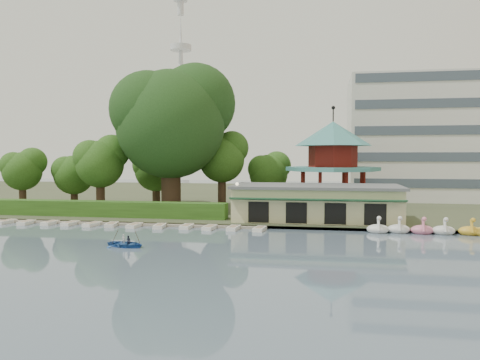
% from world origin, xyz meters
% --- Properties ---
extents(ground_plane, '(220.00, 220.00, 0.00)m').
position_xyz_m(ground_plane, '(0.00, 0.00, 0.00)').
color(ground_plane, slate).
rests_on(ground_plane, ground).
extents(shore, '(220.00, 70.00, 0.40)m').
position_xyz_m(shore, '(0.00, 52.00, 0.20)').
color(shore, '#424930').
rests_on(shore, ground).
extents(embankment, '(220.00, 0.60, 0.30)m').
position_xyz_m(embankment, '(0.00, 17.30, 0.15)').
color(embankment, gray).
rests_on(embankment, ground).
extents(dock, '(34.00, 1.60, 0.24)m').
position_xyz_m(dock, '(-12.00, 17.20, 0.12)').
color(dock, gray).
rests_on(dock, ground).
extents(boathouse, '(18.60, 9.39, 3.90)m').
position_xyz_m(boathouse, '(10.00, 21.97, 2.37)').
color(boathouse, beige).
rests_on(boathouse, shore).
extents(pavilion, '(12.40, 12.40, 13.50)m').
position_xyz_m(pavilion, '(12.00, 32.00, 7.48)').
color(pavilion, beige).
rests_on(pavilion, shore).
extents(office_building, '(38.00, 18.00, 20.00)m').
position_xyz_m(office_building, '(32.67, 49.00, 9.73)').
color(office_building, silver).
rests_on(office_building, shore).
extents(broadcast_tower, '(8.00, 8.00, 96.00)m').
position_xyz_m(broadcast_tower, '(-42.00, 140.00, 33.98)').
color(broadcast_tower, silver).
rests_on(broadcast_tower, ground).
extents(hedge, '(30.00, 2.00, 1.80)m').
position_xyz_m(hedge, '(-15.00, 20.50, 1.30)').
color(hedge, '#305B1B').
rests_on(hedge, shore).
extents(lamp_post, '(0.36, 0.36, 4.28)m').
position_xyz_m(lamp_post, '(1.50, 19.00, 3.34)').
color(lamp_post, black).
rests_on(lamp_post, shore).
extents(big_tree, '(15.65, 14.58, 19.55)m').
position_xyz_m(big_tree, '(-8.81, 28.23, 12.66)').
color(big_tree, '#3A281C').
rests_on(big_tree, shore).
extents(small_trees, '(38.95, 16.45, 10.63)m').
position_xyz_m(small_trees, '(-13.41, 31.49, 6.26)').
color(small_trees, '#3A281C').
rests_on(small_trees, shore).
extents(swan_boats, '(14.87, 2.08, 1.92)m').
position_xyz_m(swan_boats, '(22.31, 16.51, 0.40)').
color(swan_boats, white).
rests_on(swan_boats, ground).
extents(moored_rowboats, '(32.65, 2.70, 0.36)m').
position_xyz_m(moored_rowboats, '(-11.31, 15.77, 0.18)').
color(moored_rowboats, white).
rests_on(moored_rowboats, ground).
extents(rowboat_with_passengers, '(5.19, 4.24, 2.01)m').
position_xyz_m(rowboat_with_passengers, '(-5.46, 5.42, 0.47)').
color(rowboat_with_passengers, '#2A5BA6').
rests_on(rowboat_with_passengers, ground).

